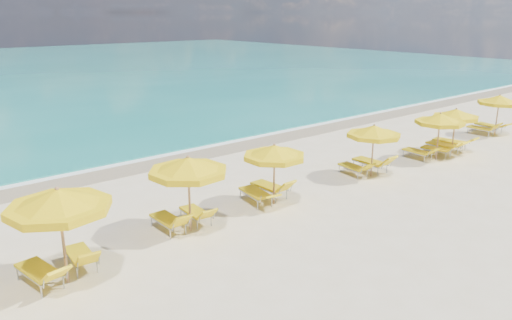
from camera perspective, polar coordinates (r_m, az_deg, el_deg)
ground_plane at (r=17.17m, az=3.23°, el=-4.94°), size 120.00×120.00×0.00m
wet_sand_band at (r=22.83m, az=-9.55°, el=0.34°), size 120.00×2.60×0.01m
foam_line at (r=23.50m, az=-10.55°, el=0.75°), size 120.00×1.20×0.03m
whitecap_far at (r=40.84m, az=-11.85°, el=7.33°), size 18.00×0.30×0.05m
umbrella_2 at (r=12.37m, az=-21.65°, el=-4.42°), size 2.84×2.84×2.46m
umbrella_3 at (r=14.48m, az=-7.77°, el=-0.78°), size 2.90×2.90×2.35m
umbrella_4 at (r=16.50m, az=2.11°, el=0.86°), size 2.74×2.74×2.13m
umbrella_5 at (r=19.93m, az=13.32°, el=3.15°), size 2.25×2.25×2.13m
umbrella_6 at (r=23.08m, az=20.30°, el=4.38°), size 2.56×2.56×2.14m
umbrella_7 at (r=24.65m, az=21.87°, el=4.85°), size 2.13×2.13×2.10m
umbrella_8 at (r=29.17m, az=26.05°, el=6.16°), size 2.58×2.58×2.19m
lounger_2_left at (r=13.24m, az=-23.38°, el=-12.15°), size 0.88×1.87×0.82m
lounger_2_right at (r=13.72m, az=-19.34°, el=-10.73°), size 0.71×1.66×0.80m
lounger_3_left at (r=15.19m, az=-9.93°, el=-7.24°), size 0.60×1.68×0.82m
lounger_3_right at (r=15.65m, az=-6.83°, el=-6.43°), size 0.66×1.63×0.74m
lounger_4_left at (r=17.03m, az=0.05°, el=-4.30°), size 0.91×1.96×0.68m
lounger_4_right at (r=17.65m, az=1.62°, el=-3.52°), size 0.67×1.80×0.85m
lounger_5_left at (r=20.33m, az=11.10°, el=-1.17°), size 0.74×1.69×0.73m
lounger_5_right at (r=20.99m, az=13.01°, el=-0.63°), size 0.69×1.88×0.89m
lounger_6_left at (r=23.29m, az=18.02°, el=0.59°), size 0.64×1.70×0.74m
lounger_6_right at (r=24.03m, az=19.97°, el=0.88°), size 0.80×1.70×0.78m
lounger_7_left at (r=24.67m, az=20.61°, el=1.26°), size 0.73×1.94×0.79m
lounger_7_right at (r=25.45m, az=21.34°, el=1.64°), size 0.90×2.05×0.78m
lounger_8_left at (r=29.19m, az=24.34°, el=3.06°), size 0.61×1.70×0.82m
lounger_8_right at (r=30.02m, az=25.10°, el=3.32°), size 0.90×1.97×0.70m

